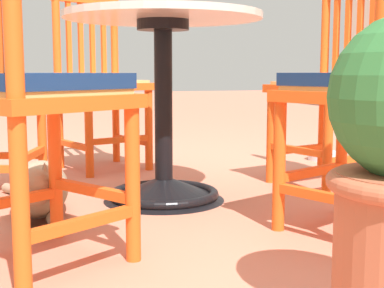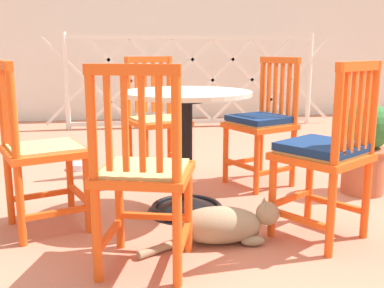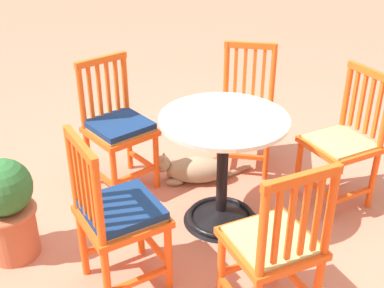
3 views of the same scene
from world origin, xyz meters
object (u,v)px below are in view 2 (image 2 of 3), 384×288
orange_chair_at_corner (143,175)px  orange_chair_facing_out (262,124)px  orange_chair_near_fence (157,121)px  cafe_table (187,166)px  pet_water_bowl (79,166)px  orange_chair_by_planter (39,152)px  tabby_cat (226,225)px  terracotta_planter (365,146)px  orange_chair_tucked_in (325,154)px

orange_chair_at_corner → orange_chair_facing_out: bearing=52.8°
orange_chair_at_corner → orange_chair_facing_out: size_ratio=1.00×
orange_chair_near_fence → cafe_table: bearing=-81.8°
orange_chair_at_corner → pet_water_bowl: (-0.45, 1.81, -0.41)m
orange_chair_at_corner → orange_chair_facing_out: same height
orange_chair_by_planter → tabby_cat: bearing=-19.2°
orange_chair_by_planter → terracotta_planter: (2.05, 0.34, -0.11)m
orange_chair_at_corner → pet_water_bowl: size_ratio=5.36×
terracotta_planter → orange_chair_tucked_in: bearing=-131.5°
cafe_table → terracotta_planter: size_ratio=1.23×
orange_chair_facing_out → orange_chair_by_planter: bearing=-155.7°
orange_chair_by_planter → orange_chair_near_fence: bearing=53.7°
tabby_cat → terracotta_planter: bearing=31.1°
orange_chair_by_planter → orange_chair_facing_out: bearing=24.3°
terracotta_planter → pet_water_bowl: terracotta_planter is taller
orange_chair_near_fence → orange_chair_tucked_in: 1.49m
tabby_cat → orange_chair_near_fence: bearing=101.0°
orange_chair_facing_out → orange_chair_tucked_in: bearing=-88.6°
orange_chair_tucked_in → orange_chair_facing_out: bearing=91.4°
cafe_table → orange_chair_facing_out: 0.80m
orange_chair_facing_out → pet_water_bowl: (-1.35, 0.62, -0.42)m
cafe_table → orange_chair_near_fence: size_ratio=0.83×
orange_chair_tucked_in → pet_water_bowl: (-1.37, 1.61, -0.42)m
orange_chair_near_fence → tabby_cat: bearing=-79.0°
terracotta_planter → orange_chair_near_fence: bearing=155.9°
orange_chair_by_planter → pet_water_bowl: bearing=86.5°
tabby_cat → pet_water_bowl: bearing=118.5°
orange_chair_by_planter → pet_water_bowl: size_ratio=5.36×
orange_chair_near_fence → orange_chair_by_planter: size_ratio=1.00×
cafe_table → orange_chair_tucked_in: 0.82m
cafe_table → tabby_cat: (0.13, -0.48, -0.19)m
pet_water_bowl → tabby_cat: bearing=-61.5°
orange_chair_near_fence → orange_chair_facing_out: (0.73, -0.30, 0.01)m
orange_chair_facing_out → pet_water_bowl: orange_chair_facing_out is taller
orange_chair_near_fence → orange_chair_by_planter: 1.17m
orange_chair_tucked_in → terracotta_planter: orange_chair_tucked_in is taller
cafe_table → orange_chair_near_fence: 0.82m
orange_chair_tucked_in → orange_chair_facing_out: same height
orange_chair_tucked_in → pet_water_bowl: 2.15m
cafe_table → orange_chair_at_corner: orange_chair_at_corner is taller
orange_chair_facing_out → tabby_cat: bearing=-116.2°
tabby_cat → terracotta_planter: terracotta_planter is taller
orange_chair_facing_out → orange_chair_near_fence: bearing=157.5°
tabby_cat → cafe_table: bearing=105.6°
cafe_table → tabby_cat: 0.53m
orange_chair_near_fence → tabby_cat: orange_chair_near_fence is taller
cafe_table → orange_chair_tucked_in: orange_chair_tucked_in is taller
orange_chair_tucked_in → terracotta_planter: size_ratio=1.47×
orange_chair_at_corner → orange_chair_tucked_in: 0.95m
pet_water_bowl → cafe_table: bearing=-56.7°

